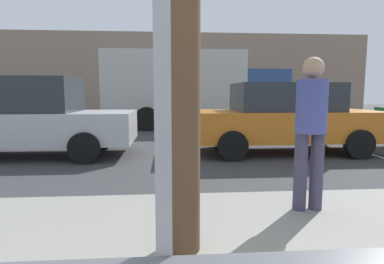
% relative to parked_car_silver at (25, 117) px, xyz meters
% --- Properties ---
extents(ground_plane, '(60.00, 60.00, 0.00)m').
position_rel_parked_car_silver_xyz_m(ground_plane, '(3.17, 1.57, -0.88)').
color(ground_plane, '#38383A').
extents(sidewalk_strip, '(16.00, 2.80, 0.15)m').
position_rel_parked_car_silver_xyz_m(sidewalk_strip, '(3.17, -4.83, -0.81)').
color(sidewalk_strip, gray).
rests_on(sidewalk_strip, ground).
extents(building_facade_far, '(28.00, 1.20, 5.47)m').
position_rel_parked_car_silver_xyz_m(building_facade_far, '(3.17, 15.09, 1.85)').
color(building_facade_far, gray).
rests_on(building_facade_far, ground).
extents(parked_car_silver, '(4.69, 1.94, 1.76)m').
position_rel_parked_car_silver_xyz_m(parked_car_silver, '(0.00, 0.00, 0.00)').
color(parked_car_silver, '#BCBCC1').
rests_on(parked_car_silver, ground).
extents(parked_car_orange, '(4.45, 1.91, 1.64)m').
position_rel_parked_car_silver_xyz_m(parked_car_orange, '(5.91, -0.00, -0.04)').
color(parked_car_orange, orange).
rests_on(parked_car_orange, ground).
extents(box_truck, '(7.30, 2.44, 3.05)m').
position_rel_parked_car_silver_xyz_m(box_truck, '(4.15, 5.83, 0.78)').
color(box_truck, beige).
rests_on(box_truck, ground).
extents(pedestrian, '(0.32, 0.32, 1.63)m').
position_rel_parked_car_silver_xyz_m(pedestrian, '(4.69, -4.08, 0.20)').
color(pedestrian, '#423D56').
rests_on(pedestrian, sidewalk_strip).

